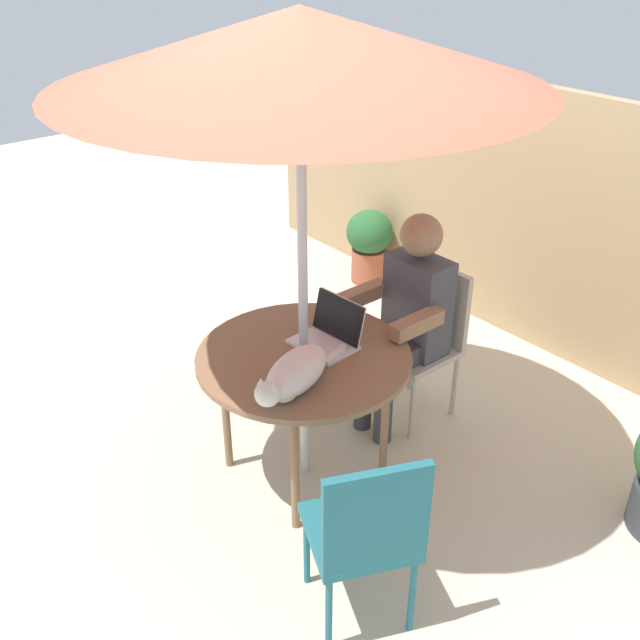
{
  "coord_description": "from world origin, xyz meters",
  "views": [
    {
      "loc": [
        2.28,
        -1.8,
        2.55
      ],
      "look_at": [
        0.0,
        0.1,
        0.86
      ],
      "focal_mm": 40.88,
      "sensor_mm": 36.0,
      "label": 1
    }
  ],
  "objects_px": {
    "chair_occupied": "(426,331)",
    "person_seated": "(408,313)",
    "cat": "(294,374)",
    "patio_table": "(304,364)",
    "potted_plant_near_fence": "(369,242)",
    "chair_empty": "(367,530)",
    "laptop": "(331,330)",
    "patio_umbrella": "(300,48)"
  },
  "relations": [
    {
      "from": "chair_occupied",
      "to": "person_seated",
      "type": "bearing_deg",
      "value": -90.0
    },
    {
      "from": "chair_occupied",
      "to": "cat",
      "type": "distance_m",
      "value": 1.13
    },
    {
      "from": "patio_table",
      "to": "potted_plant_near_fence",
      "type": "distance_m",
      "value": 2.27
    },
    {
      "from": "chair_occupied",
      "to": "chair_empty",
      "type": "relative_size",
      "value": 1.0
    },
    {
      "from": "chair_occupied",
      "to": "potted_plant_near_fence",
      "type": "bearing_deg",
      "value": 147.47
    },
    {
      "from": "chair_occupied",
      "to": "laptop",
      "type": "height_order",
      "value": "laptop"
    },
    {
      "from": "person_seated",
      "to": "chair_occupied",
      "type": "bearing_deg",
      "value": 90.0
    },
    {
      "from": "laptop",
      "to": "cat",
      "type": "relative_size",
      "value": 0.5
    },
    {
      "from": "patio_table",
      "to": "laptop",
      "type": "bearing_deg",
      "value": 92.09
    },
    {
      "from": "chair_occupied",
      "to": "chair_empty",
      "type": "height_order",
      "value": "same"
    },
    {
      "from": "chair_occupied",
      "to": "potted_plant_near_fence",
      "type": "relative_size",
      "value": 1.53
    },
    {
      "from": "cat",
      "to": "person_seated",
      "type": "bearing_deg",
      "value": 102.42
    },
    {
      "from": "patio_umbrella",
      "to": "laptop",
      "type": "bearing_deg",
      "value": 92.09
    },
    {
      "from": "patio_table",
      "to": "cat",
      "type": "bearing_deg",
      "value": -46.85
    },
    {
      "from": "person_seated",
      "to": "cat",
      "type": "bearing_deg",
      "value": -77.58
    },
    {
      "from": "patio_table",
      "to": "person_seated",
      "type": "relative_size",
      "value": 0.84
    },
    {
      "from": "patio_table",
      "to": "laptop",
      "type": "relative_size",
      "value": 3.22
    },
    {
      "from": "patio_table",
      "to": "chair_occupied",
      "type": "bearing_deg",
      "value": 90.0
    },
    {
      "from": "patio_table",
      "to": "cat",
      "type": "distance_m",
      "value": 0.33
    },
    {
      "from": "patio_table",
      "to": "potted_plant_near_fence",
      "type": "relative_size",
      "value": 1.79
    },
    {
      "from": "laptop",
      "to": "potted_plant_near_fence",
      "type": "height_order",
      "value": "laptop"
    },
    {
      "from": "patio_umbrella",
      "to": "chair_empty",
      "type": "xyz_separation_m",
      "value": [
        0.87,
        -0.4,
        -1.57
      ]
    },
    {
      "from": "chair_empty",
      "to": "cat",
      "type": "relative_size",
      "value": 1.38
    },
    {
      "from": "patio_umbrella",
      "to": "laptop",
      "type": "relative_size",
      "value": 7.02
    },
    {
      "from": "patio_umbrella",
      "to": "patio_table",
      "type": "bearing_deg",
      "value": 0.0
    },
    {
      "from": "patio_umbrella",
      "to": "chair_occupied",
      "type": "height_order",
      "value": "patio_umbrella"
    },
    {
      "from": "patio_table",
      "to": "cat",
      "type": "height_order",
      "value": "cat"
    },
    {
      "from": "chair_occupied",
      "to": "person_seated",
      "type": "distance_m",
      "value": 0.23
    },
    {
      "from": "patio_umbrella",
      "to": "person_seated",
      "type": "xyz_separation_m",
      "value": [
        -0.0,
        0.7,
        -1.4
      ]
    },
    {
      "from": "person_seated",
      "to": "potted_plant_near_fence",
      "type": "bearing_deg",
      "value": 143.15
    },
    {
      "from": "chair_occupied",
      "to": "potted_plant_near_fence",
      "type": "distance_m",
      "value": 1.68
    },
    {
      "from": "patio_table",
      "to": "patio_umbrella",
      "type": "bearing_deg",
      "value": 0.0
    },
    {
      "from": "person_seated",
      "to": "cat",
      "type": "distance_m",
      "value": 0.95
    },
    {
      "from": "chair_empty",
      "to": "laptop",
      "type": "height_order",
      "value": "laptop"
    },
    {
      "from": "chair_occupied",
      "to": "cat",
      "type": "xyz_separation_m",
      "value": [
        0.2,
        -1.08,
        0.28
      ]
    },
    {
      "from": "chair_empty",
      "to": "cat",
      "type": "bearing_deg",
      "value": 164.87
    },
    {
      "from": "laptop",
      "to": "chair_empty",
      "type": "bearing_deg",
      "value": -32.99
    },
    {
      "from": "potted_plant_near_fence",
      "to": "chair_occupied",
      "type": "bearing_deg",
      "value": -32.53
    },
    {
      "from": "chair_empty",
      "to": "laptop",
      "type": "distance_m",
      "value": 1.08
    },
    {
      "from": "patio_table",
      "to": "chair_empty",
      "type": "distance_m",
      "value": 0.97
    },
    {
      "from": "patio_table",
      "to": "patio_umbrella",
      "type": "distance_m",
      "value": 1.43
    },
    {
      "from": "patio_umbrella",
      "to": "person_seated",
      "type": "relative_size",
      "value": 1.84
    }
  ]
}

